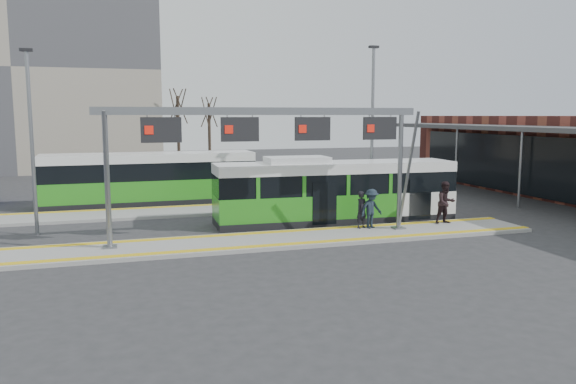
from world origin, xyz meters
name	(u,v)px	position (x,y,z in m)	size (l,w,h in m)	color
ground	(279,242)	(0.00, 0.00, 0.00)	(120.00, 120.00, 0.00)	#2D2D30
platform_main	(279,240)	(0.00, 0.00, 0.07)	(22.00, 3.00, 0.15)	gray
platform_second	(162,212)	(-4.00, 8.00, 0.07)	(20.00, 3.00, 0.15)	gray
tactile_main	(279,238)	(0.00, 0.00, 0.16)	(22.00, 2.65, 0.02)	yellow
tactile_second	(160,207)	(-4.00, 9.15, 0.16)	(20.00, 0.35, 0.02)	yellow
gantry	(269,134)	(-0.35, 0.25, 4.30)	(13.00, 1.68, 5.20)	slate
apartment_block	(22,69)	(-14.00, 36.00, 9.21)	(24.50, 12.50, 18.40)	#9F9584
hero_bus	(335,192)	(3.71, 3.31, 1.44)	(11.50, 2.84, 3.14)	black
bg_bus_green	(150,179)	(-4.32, 11.34, 1.45)	(11.74, 2.69, 2.93)	black
passenger_a	(362,210)	(4.01, 0.88, 0.96)	(0.59, 0.39, 1.62)	black
passenger_b	(446,203)	(8.09, 0.71, 1.11)	(0.93, 0.73, 1.92)	black
passenger_c	(371,209)	(4.40, 0.76, 1.01)	(1.11, 0.64, 1.72)	#1B2630
tree_left	(178,107)	(-0.68, 29.68, 5.79)	(1.40, 1.40, 7.63)	#382B21
tree_mid	(209,112)	(2.51, 32.24, 5.30)	(1.40, 1.40, 6.98)	#382B21
lamp_west	(32,138)	(-9.47, 4.24, 4.11)	(0.50, 0.25, 7.74)	slate
lamp_east	(372,125)	(6.70, 5.61, 4.53)	(0.50, 0.25, 8.57)	slate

